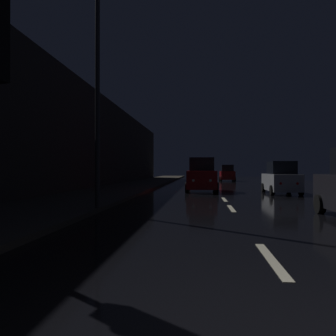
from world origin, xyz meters
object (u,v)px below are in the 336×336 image
Objects in this scene: car_approaching_headlights at (202,176)px; car_distant_taillights at (227,174)px; streetlamp_overhead at (110,64)px; car_parked_right_far at (281,179)px.

car_distant_taillights is at bearing 170.93° from car_approaching_headlights.
car_distant_taillights is (3.21, 20.11, -0.09)m from car_approaching_headlights.
car_approaching_headlights reaches higher than car_distant_taillights.
streetlamp_overhead is 1.99× the size of car_parked_right_far.
car_distant_taillights is at bearing 78.54° from streetlamp_overhead.
streetlamp_overhead is 1.73× the size of car_approaching_headlights.
streetlamp_overhead is 32.16m from car_distant_taillights.
car_approaching_headlights reaches higher than car_parked_right_far.
car_parked_right_far is at bearing 69.96° from car_approaching_headlights.
streetlamp_overhead is at bearing -15.65° from car_approaching_headlights.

